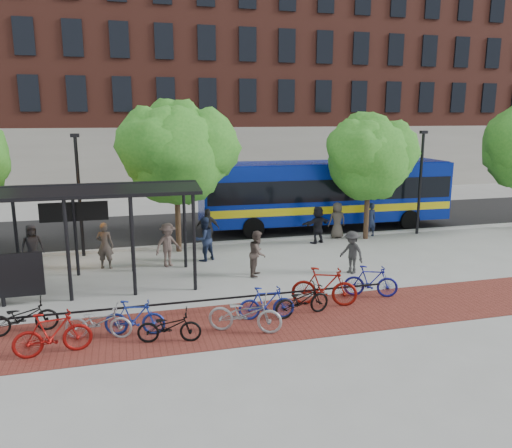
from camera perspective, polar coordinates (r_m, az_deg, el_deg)
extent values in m
plane|color=#9E9E99|center=(19.64, 1.03, -4.99)|extent=(160.00, 160.00, 0.00)
cube|color=black|center=(27.17, -3.56, -0.13)|extent=(160.00, 8.00, 0.01)
cube|color=#B7B7B2|center=(23.35, -1.64, -2.03)|extent=(160.00, 0.25, 0.12)
cube|color=maroon|center=(14.62, -1.22, -11.20)|extent=(24.00, 3.00, 0.01)
cube|color=black|center=(15.22, -6.87, -10.33)|extent=(12.00, 0.05, 0.95)
cube|color=brown|center=(46.76, 4.35, 17.35)|extent=(55.00, 14.00, 20.00)
cube|color=#7A664C|center=(59.76, -26.78, 19.85)|extent=(22.00, 22.00, 30.00)
cylinder|color=black|center=(19.73, -25.73, -1.19)|extent=(0.12, 0.12, 3.30)
cylinder|color=black|center=(16.83, -20.71, -2.91)|extent=(0.12, 0.12, 3.30)
cylinder|color=black|center=(19.44, -19.95, -0.89)|extent=(0.12, 0.12, 3.30)
cylinder|color=black|center=(16.72, -13.88, -2.56)|extent=(0.12, 0.12, 3.30)
cylinder|color=black|center=(19.35, -14.05, -0.57)|extent=(0.12, 0.12, 3.30)
cylinder|color=black|center=(16.86, -7.08, -2.17)|extent=(0.12, 0.12, 3.30)
cylinder|color=black|center=(19.47, -8.16, -0.25)|extent=(0.12, 0.12, 3.30)
cube|color=black|center=(17.25, -24.26, 3.27)|extent=(10.60, 1.65, 0.29)
cube|color=black|center=(18.62, -23.59, 3.91)|extent=(10.60, 1.65, 0.29)
cube|color=black|center=(19.36, -23.19, 3.03)|extent=(9.00, 0.10, 0.40)
cube|color=black|center=(19.39, -20.09, 1.34)|extent=(2.40, 0.12, 0.70)
cube|color=#FF7200|center=(19.47, -20.07, 1.38)|extent=(2.20, 0.02, 0.55)
cylinder|color=#382619|center=(21.93, -8.89, 0.10)|extent=(0.24, 0.24, 2.52)
sphere|color=#28731E|center=(21.51, -9.15, 7.78)|extent=(4.20, 4.20, 4.20)
sphere|color=#28731E|center=(21.82, -6.46, 8.71)|extent=(3.36, 3.36, 3.36)
sphere|color=#28731E|center=(21.12, -11.40, 8.70)|extent=(3.15, 3.15, 3.15)
sphere|color=#28731E|center=(21.87, -9.07, 9.95)|extent=(2.94, 2.94, 2.94)
cylinder|color=#382619|center=(24.52, 12.51, 0.95)|extent=(0.24, 0.24, 2.27)
sphere|color=#28731E|center=(24.16, 12.80, 7.14)|extent=(3.80, 3.80, 3.80)
sphere|color=#28731E|center=(24.76, 14.59, 7.87)|extent=(3.04, 3.04, 3.04)
sphere|color=#28731E|center=(23.52, 11.53, 8.05)|extent=(2.85, 2.85, 2.85)
sphere|color=#28731E|center=(24.50, 12.67, 9.09)|extent=(2.66, 2.66, 2.66)
cylinder|color=black|center=(21.98, -19.52, 2.86)|extent=(0.14, 0.14, 5.00)
cube|color=black|center=(21.74, -20.00, 9.50)|extent=(0.35, 0.20, 0.15)
cylinder|color=black|center=(26.06, 18.25, 4.32)|extent=(0.14, 0.14, 5.00)
cube|color=black|center=(25.86, 18.63, 9.92)|extent=(0.35, 0.20, 0.15)
cube|color=#071D91|center=(26.30, 7.90, 3.73)|extent=(13.07, 3.22, 2.98)
cube|color=black|center=(26.27, 7.91, 4.26)|extent=(12.81, 3.25, 1.08)
cube|color=yellow|center=(26.42, 7.85, 2.16)|extent=(12.94, 3.27, 0.38)
cube|color=#071D91|center=(26.13, 7.99, 6.84)|extent=(12.80, 2.93, 0.19)
cylinder|color=black|center=(24.05, -0.30, -0.48)|extent=(1.05, 0.34, 1.04)
cylinder|color=black|center=(26.75, -1.63, 0.82)|extent=(1.05, 0.34, 1.04)
cylinder|color=black|center=(27.08, 17.12, 0.41)|extent=(1.05, 0.34, 1.04)
cylinder|color=black|center=(29.50, 14.41, 1.51)|extent=(1.05, 0.34, 1.04)
imported|color=black|center=(15.16, -25.12, -9.60)|extent=(1.89, 0.87, 0.96)
imported|color=maroon|center=(13.56, -22.23, -11.52)|extent=(1.93, 0.77, 1.13)
imported|color=#979799|center=(14.14, -17.55, -10.61)|extent=(1.87, 1.01, 0.93)
imported|color=navy|center=(14.06, -13.70, -10.38)|extent=(1.71, 0.83, 0.99)
imported|color=black|center=(13.49, -9.88, -11.45)|extent=(1.75, 0.88, 0.88)
imported|color=gray|center=(13.84, -1.25, -10.19)|extent=(2.16, 1.46, 1.08)
imported|color=navy|center=(14.67, 1.21, -9.03)|extent=(1.70, 0.67, 0.99)
imported|color=black|center=(15.00, 5.28, -8.67)|extent=(1.91, 0.99, 0.96)
imported|color=maroon|center=(15.80, 7.81, -7.10)|extent=(2.12, 1.29, 1.23)
imported|color=navy|center=(16.84, 12.98, -6.40)|extent=(1.81, 1.12, 1.05)
imported|color=black|center=(21.38, -24.21, -2.29)|extent=(0.96, 0.77, 1.71)
imported|color=#403933|center=(20.17, -16.88, -2.36)|extent=(0.77, 0.63, 1.83)
imported|color=#1B253F|center=(20.45, -5.96, -1.72)|extent=(1.11, 1.03, 1.82)
imported|color=brown|center=(19.88, -10.03, -2.36)|extent=(1.29, 1.09, 1.74)
imported|color=#292929|center=(22.25, -5.58, -0.55)|extent=(1.14, 0.68, 1.83)
imported|color=black|center=(23.35, 7.07, -0.09)|extent=(1.69, 1.04, 1.74)
imported|color=#463F38|center=(24.46, 9.26, 0.43)|extent=(0.86, 0.56, 1.75)
imported|color=#1B2540|center=(25.12, 12.95, 0.49)|extent=(0.66, 0.48, 1.67)
imported|color=#4D4039|center=(18.48, 0.19, -3.35)|extent=(0.95, 1.03, 1.70)
imported|color=#2A2A2A|center=(19.08, 10.88, -3.19)|extent=(0.99, 1.21, 1.62)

